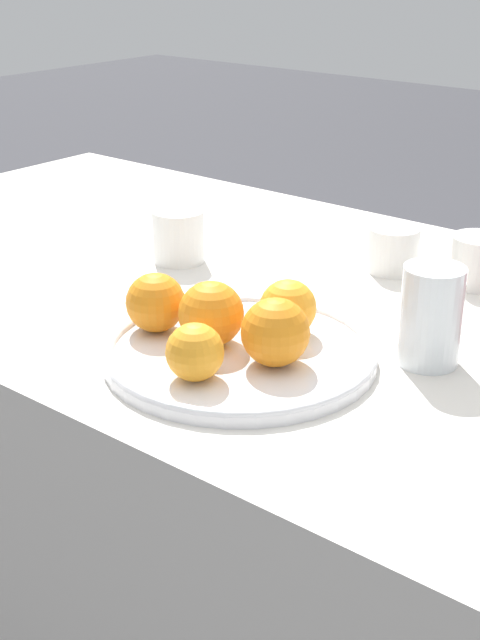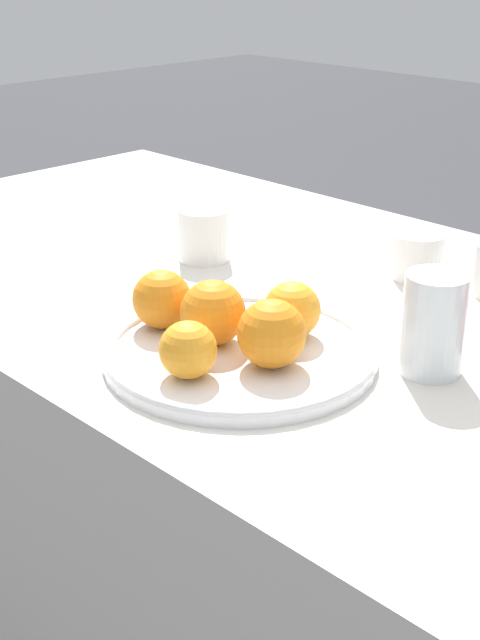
# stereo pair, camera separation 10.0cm
# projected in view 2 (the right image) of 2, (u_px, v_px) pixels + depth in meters

# --- Properties ---
(table) EXTENTS (1.53, 0.81, 0.72)m
(table) POSITION_uv_depth(u_px,v_px,m) (258.00, 497.00, 1.39)
(table) COLOR silver
(table) RESTS_ON ground_plane
(fruit_platter) EXTENTS (0.31, 0.31, 0.02)m
(fruit_platter) POSITION_uv_depth(u_px,v_px,m) (240.00, 352.00, 1.02)
(fruit_platter) COLOR silver
(fruit_platter) RESTS_ON table
(orange_0) EXTENTS (0.08, 0.08, 0.08)m
(orange_0) POSITION_uv_depth(u_px,v_px,m) (272.00, 334.00, 0.96)
(orange_0) COLOR orange
(orange_0) RESTS_ON fruit_platter
(orange_1) EXTENTS (0.08, 0.08, 0.08)m
(orange_1) POSITION_uv_depth(u_px,v_px,m) (213.00, 313.00, 1.02)
(orange_1) COLOR orange
(orange_1) RESTS_ON fruit_platter
(orange_2) EXTENTS (0.06, 0.06, 0.06)m
(orange_2) POSITION_uv_depth(u_px,v_px,m) (188.00, 350.00, 0.94)
(orange_2) COLOR orange
(orange_2) RESTS_ON fruit_platter
(orange_3) EXTENTS (0.07, 0.07, 0.07)m
(orange_3) POSITION_uv_depth(u_px,v_px,m) (162.00, 299.00, 1.06)
(orange_3) COLOR orange
(orange_3) RESTS_ON fruit_platter
(orange_4) EXTENTS (0.07, 0.07, 0.07)m
(orange_4) POSITION_uv_depth(u_px,v_px,m) (292.00, 310.00, 1.04)
(orange_4) COLOR orange
(orange_4) RESTS_ON fruit_platter
(water_glass) EXTENTS (0.07, 0.07, 0.12)m
(water_glass) POSITION_uv_depth(u_px,v_px,m) (433.00, 324.00, 0.97)
(water_glass) COLOR silver
(water_glass) RESTS_ON table
(cup_0) EXTENTS (0.07, 0.07, 0.07)m
(cup_0) POSITION_uv_depth(u_px,v_px,m) (418.00, 255.00, 1.25)
(cup_0) COLOR white
(cup_0) RESTS_ON table
(cup_3) EXTENTS (0.08, 0.08, 0.08)m
(cup_3) POSITION_uv_depth(u_px,v_px,m) (204.00, 234.00, 1.32)
(cup_3) COLOR white
(cup_3) RESTS_ON table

